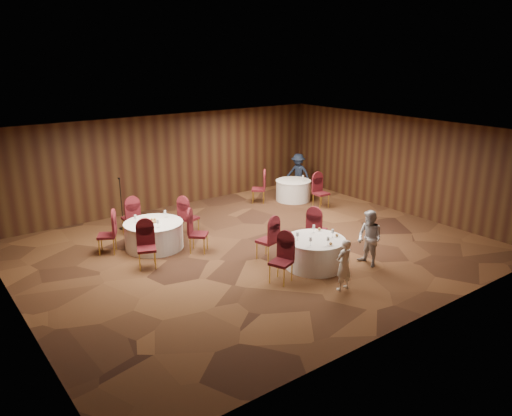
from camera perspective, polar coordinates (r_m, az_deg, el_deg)
ground at (r=13.78m, az=-0.17°, el=-4.72°), size 12.00×12.00×0.00m
room_shell at (r=13.16m, az=-0.18°, el=3.23°), size 12.00×12.00×12.00m
table_main at (r=12.66m, az=6.73°, el=-5.08°), size 1.51×1.51×0.74m
table_left at (r=14.03m, az=-11.57°, el=-3.03°), size 1.61×1.61×0.74m
table_right at (r=18.22m, az=4.28°, el=2.05°), size 1.28×1.28×0.74m
chairs_main at (r=12.85m, az=3.81°, el=-4.04°), size 2.89×1.95×1.00m
chairs_left at (r=14.03m, az=-11.50°, el=-2.48°), size 3.18×3.10×1.00m
chairs_right at (r=17.62m, az=3.83°, el=1.95°), size 2.06×2.39×1.00m
tabletop_main at (r=12.51m, az=7.55°, el=-3.08°), size 1.08×1.07×0.22m
tabletop_left at (r=13.88m, az=-11.69°, el=-1.31°), size 0.91×0.81×0.22m
tabletop_right at (r=18.00m, az=5.40°, el=3.55°), size 0.08×0.08×0.22m
mic_stand at (r=15.73m, az=-15.04°, el=-0.67°), size 0.24×0.24×1.61m
woman_a at (r=11.48m, az=10.01°, el=-6.43°), size 0.44×0.30×1.21m
woman_b at (r=12.85m, az=12.84°, el=-3.42°), size 0.60×0.74×1.44m
man_c at (r=19.19m, az=4.83°, el=3.99°), size 0.89×1.11×1.50m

